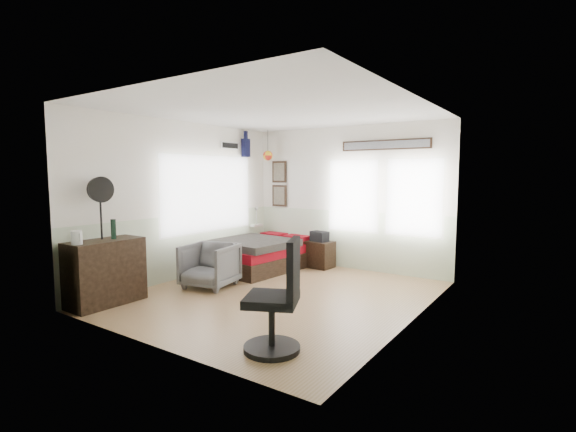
{
  "coord_description": "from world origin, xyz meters",
  "views": [
    {
      "loc": [
        3.52,
        -4.95,
        1.79
      ],
      "look_at": [
        -0.1,
        0.4,
        1.15
      ],
      "focal_mm": 26.0,
      "sensor_mm": 36.0,
      "label": 1
    }
  ],
  "objects_px": {
    "dresser": "(105,272)",
    "task_chair": "(278,306)",
    "bed": "(260,254)",
    "armchair": "(210,265)",
    "nightstand": "(319,254)"
  },
  "relations": [
    {
      "from": "dresser",
      "to": "task_chair",
      "type": "relative_size",
      "value": 0.86
    },
    {
      "from": "bed",
      "to": "dresser",
      "type": "xyz_separation_m",
      "value": [
        -0.45,
        -2.91,
        0.16
      ]
    },
    {
      "from": "bed",
      "to": "dresser",
      "type": "relative_size",
      "value": 1.94
    },
    {
      "from": "armchair",
      "to": "nightstand",
      "type": "height_order",
      "value": "armchair"
    },
    {
      "from": "dresser",
      "to": "nightstand",
      "type": "relative_size",
      "value": 1.96
    },
    {
      "from": "nightstand",
      "to": "dresser",
      "type": "bearing_deg",
      "value": -105.84
    },
    {
      "from": "dresser",
      "to": "task_chair",
      "type": "xyz_separation_m",
      "value": [
        2.89,
        0.07,
        0.02
      ]
    },
    {
      "from": "dresser",
      "to": "task_chair",
      "type": "distance_m",
      "value": 2.89
    },
    {
      "from": "bed",
      "to": "task_chair",
      "type": "xyz_separation_m",
      "value": [
        2.44,
        -2.84,
        0.19
      ]
    },
    {
      "from": "armchair",
      "to": "nightstand",
      "type": "distance_m",
      "value": 2.34
    },
    {
      "from": "bed",
      "to": "task_chair",
      "type": "distance_m",
      "value": 3.75
    },
    {
      "from": "dresser",
      "to": "bed",
      "type": "bearing_deg",
      "value": 81.25
    },
    {
      "from": "bed",
      "to": "armchair",
      "type": "bearing_deg",
      "value": -80.46
    },
    {
      "from": "dresser",
      "to": "armchair",
      "type": "height_order",
      "value": "dresser"
    },
    {
      "from": "bed",
      "to": "nightstand",
      "type": "bearing_deg",
      "value": 46.31
    }
  ]
}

